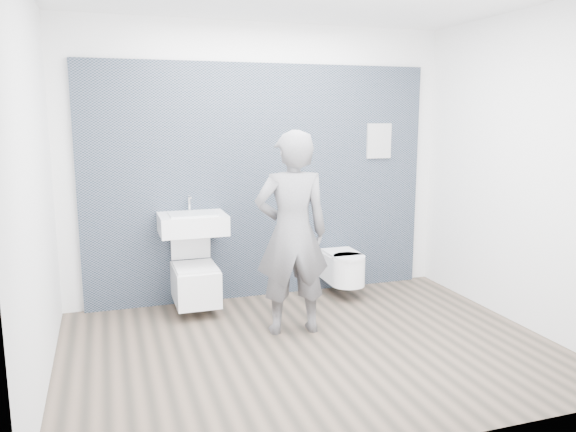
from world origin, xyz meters
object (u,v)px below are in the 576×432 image
object	(u,v)px
toilet_rounded	(344,268)
visitor	(292,233)
toilet_square	(195,282)
washbasin	(193,223)

from	to	relation	value
toilet_rounded	visitor	xyz separation A→B (m)	(-0.83, -0.75, 0.58)
toilet_square	washbasin	bearing A→B (deg)	90.00
washbasin	toilet_square	xyz separation A→B (m)	(-0.00, -0.05, -0.57)
washbasin	toilet_square	bearing A→B (deg)	-90.00
washbasin	visitor	distance (m)	1.09
washbasin	toilet_square	world-z (taller)	washbasin
toilet_rounded	visitor	distance (m)	1.26
toilet_square	toilet_rounded	distance (m)	1.56
washbasin	toilet_rounded	bearing A→B (deg)	-2.19
toilet_rounded	visitor	world-z (taller)	visitor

